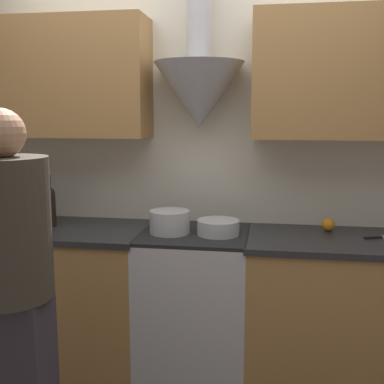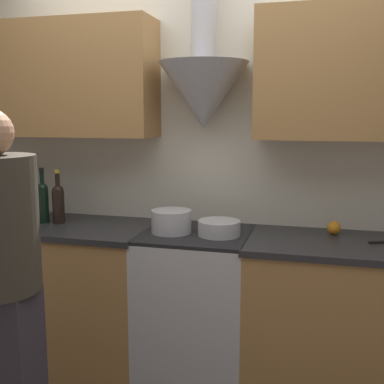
{
  "view_description": "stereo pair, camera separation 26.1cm",
  "coord_description": "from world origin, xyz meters",
  "px_view_note": "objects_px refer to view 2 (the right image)",
  "views": [
    {
      "loc": [
        0.41,
        -2.35,
        1.58
      ],
      "look_at": [
        0.0,
        0.2,
        1.17
      ],
      "focal_mm": 45.0,
      "sensor_mm": 36.0,
      "label": 1
    },
    {
      "loc": [
        0.67,
        -2.29,
        1.58
      ],
      "look_at": [
        0.0,
        0.2,
        1.17
      ],
      "focal_mm": 45.0,
      "sensor_mm": 36.0,
      "label": 2
    }
  ],
  "objects_px": {
    "wine_bottle_5": "(28,201)",
    "mixing_bowl": "(219,228)",
    "wine_bottle_3": "(3,198)",
    "wine_bottle_4": "(15,200)",
    "wine_bottle_6": "(43,200)",
    "orange_fruit": "(334,228)",
    "wine_bottle_7": "(58,201)",
    "stove_range": "(196,308)",
    "stock_pot": "(171,221)"
  },
  "relations": [
    {
      "from": "wine_bottle_7",
      "to": "mixing_bowl",
      "type": "xyz_separation_m",
      "value": [
        1.03,
        -0.05,
        -0.09
      ]
    },
    {
      "from": "orange_fruit",
      "to": "wine_bottle_3",
      "type": "bearing_deg",
      "value": -176.05
    },
    {
      "from": "wine_bottle_7",
      "to": "wine_bottle_3",
      "type": "bearing_deg",
      "value": -179.94
    },
    {
      "from": "wine_bottle_7",
      "to": "wine_bottle_4",
      "type": "bearing_deg",
      "value": -177.84
    },
    {
      "from": "wine_bottle_6",
      "to": "orange_fruit",
      "type": "distance_m",
      "value": 1.75
    },
    {
      "from": "mixing_bowl",
      "to": "wine_bottle_3",
      "type": "bearing_deg",
      "value": 178.1
    },
    {
      "from": "wine_bottle_7",
      "to": "mixing_bowl",
      "type": "height_order",
      "value": "wine_bottle_7"
    },
    {
      "from": "wine_bottle_5",
      "to": "mixing_bowl",
      "type": "bearing_deg",
      "value": -1.25
    },
    {
      "from": "mixing_bowl",
      "to": "orange_fruit",
      "type": "bearing_deg",
      "value": 16.88
    },
    {
      "from": "stove_range",
      "to": "wine_bottle_3",
      "type": "bearing_deg",
      "value": 179.34
    },
    {
      "from": "wine_bottle_6",
      "to": "stock_pot",
      "type": "height_order",
      "value": "wine_bottle_6"
    },
    {
      "from": "wine_bottle_7",
      "to": "stove_range",
      "type": "bearing_deg",
      "value": -0.97
    },
    {
      "from": "wine_bottle_3",
      "to": "wine_bottle_4",
      "type": "height_order",
      "value": "wine_bottle_3"
    },
    {
      "from": "wine_bottle_5",
      "to": "mixing_bowl",
      "type": "height_order",
      "value": "wine_bottle_5"
    },
    {
      "from": "wine_bottle_3",
      "to": "wine_bottle_6",
      "type": "height_order",
      "value": "wine_bottle_3"
    },
    {
      "from": "mixing_bowl",
      "to": "orange_fruit",
      "type": "relative_size",
      "value": 3.15
    },
    {
      "from": "stove_range",
      "to": "wine_bottle_7",
      "type": "height_order",
      "value": "wine_bottle_7"
    },
    {
      "from": "wine_bottle_4",
      "to": "wine_bottle_7",
      "type": "distance_m",
      "value": 0.3
    },
    {
      "from": "wine_bottle_4",
      "to": "wine_bottle_7",
      "type": "bearing_deg",
      "value": 2.16
    },
    {
      "from": "wine_bottle_4",
      "to": "orange_fruit",
      "type": "bearing_deg",
      "value": 4.45
    },
    {
      "from": "mixing_bowl",
      "to": "wine_bottle_4",
      "type": "bearing_deg",
      "value": 178.45
    },
    {
      "from": "stove_range",
      "to": "mixing_bowl",
      "type": "distance_m",
      "value": 0.52
    },
    {
      "from": "wine_bottle_4",
      "to": "wine_bottle_3",
      "type": "bearing_deg",
      "value": 173.16
    },
    {
      "from": "stove_range",
      "to": "wine_bottle_6",
      "type": "distance_m",
      "value": 1.15
    },
    {
      "from": "wine_bottle_4",
      "to": "mixing_bowl",
      "type": "xyz_separation_m",
      "value": [
        1.33,
        -0.04,
        -0.09
      ]
    },
    {
      "from": "wine_bottle_3",
      "to": "orange_fruit",
      "type": "distance_m",
      "value": 2.05
    },
    {
      "from": "stove_range",
      "to": "wine_bottle_4",
      "type": "height_order",
      "value": "wine_bottle_4"
    },
    {
      "from": "wine_bottle_3",
      "to": "stock_pot",
      "type": "xyz_separation_m",
      "value": [
        1.15,
        -0.05,
        -0.08
      ]
    },
    {
      "from": "stock_pot",
      "to": "orange_fruit",
      "type": "height_order",
      "value": "stock_pot"
    },
    {
      "from": "wine_bottle_4",
      "to": "orange_fruit",
      "type": "xyz_separation_m",
      "value": [
        1.95,
        0.15,
        -0.1
      ]
    },
    {
      "from": "stove_range",
      "to": "stock_pot",
      "type": "xyz_separation_m",
      "value": [
        -0.14,
        -0.04,
        0.52
      ]
    },
    {
      "from": "wine_bottle_5",
      "to": "mixing_bowl",
      "type": "xyz_separation_m",
      "value": [
        1.23,
        -0.03,
        -0.09
      ]
    },
    {
      "from": "wine_bottle_4",
      "to": "wine_bottle_6",
      "type": "relative_size",
      "value": 0.98
    },
    {
      "from": "wine_bottle_7",
      "to": "orange_fruit",
      "type": "distance_m",
      "value": 1.66
    },
    {
      "from": "wine_bottle_6",
      "to": "wine_bottle_5",
      "type": "bearing_deg",
      "value": -176.03
    },
    {
      "from": "wine_bottle_7",
      "to": "wine_bottle_6",
      "type": "bearing_deg",
      "value": -172.16
    },
    {
      "from": "wine_bottle_6",
      "to": "wine_bottle_7",
      "type": "xyz_separation_m",
      "value": [
        0.1,
        0.01,
        -0.01
      ]
    },
    {
      "from": "wine_bottle_5",
      "to": "wine_bottle_6",
      "type": "xyz_separation_m",
      "value": [
        0.1,
        0.01,
        0.01
      ]
    },
    {
      "from": "wine_bottle_4",
      "to": "wine_bottle_7",
      "type": "height_order",
      "value": "wine_bottle_4"
    },
    {
      "from": "orange_fruit",
      "to": "stove_range",
      "type": "bearing_deg",
      "value": -168.4
    },
    {
      "from": "wine_bottle_4",
      "to": "wine_bottle_5",
      "type": "xyz_separation_m",
      "value": [
        0.1,
        -0.01,
        -0.0
      ]
    },
    {
      "from": "wine_bottle_5",
      "to": "wine_bottle_7",
      "type": "distance_m",
      "value": 0.2
    },
    {
      "from": "wine_bottle_7",
      "to": "orange_fruit",
      "type": "relative_size",
      "value": 4.44
    },
    {
      "from": "stock_pot",
      "to": "mixing_bowl",
      "type": "xyz_separation_m",
      "value": [
        0.28,
        0.01,
        -0.02
      ]
    },
    {
      "from": "wine_bottle_4",
      "to": "orange_fruit",
      "type": "relative_size",
      "value": 4.47
    },
    {
      "from": "wine_bottle_6",
      "to": "mixing_bowl",
      "type": "xyz_separation_m",
      "value": [
        1.13,
        -0.03,
        -0.1
      ]
    },
    {
      "from": "wine_bottle_7",
      "to": "mixing_bowl",
      "type": "bearing_deg",
      "value": -2.65
    },
    {
      "from": "wine_bottle_3",
      "to": "wine_bottle_7",
      "type": "xyz_separation_m",
      "value": [
        0.4,
        0.0,
        -0.0
      ]
    },
    {
      "from": "stove_range",
      "to": "wine_bottle_4",
      "type": "xyz_separation_m",
      "value": [
        -1.19,
        0.0,
        0.59
      ]
    },
    {
      "from": "mixing_bowl",
      "to": "wine_bottle_6",
      "type": "bearing_deg",
      "value": 178.27
    }
  ]
}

